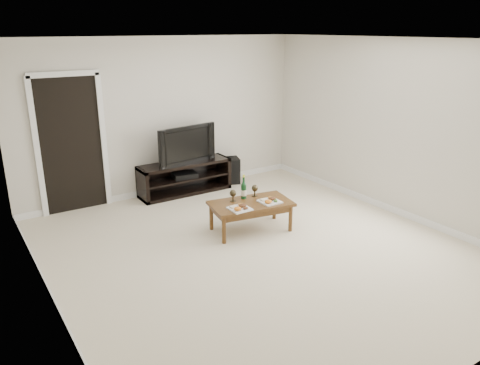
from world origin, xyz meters
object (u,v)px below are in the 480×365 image
Objects in this scene: television at (184,144)px; coffee_table at (251,216)px; media_console at (185,178)px; subwoofer at (230,170)px.

television is 2.02m from coffee_table.
media_console is at bearing 91.93° from coffee_table.
coffee_table is at bearing -88.07° from media_console.
television is at bearing -158.31° from subwoofer.
television reaches higher than coffee_table.
television reaches higher than subwoofer.
media_console reaches higher than coffee_table.
television is at bearing 91.93° from coffee_table.
coffee_table is (0.06, -1.91, -0.07)m from media_console.
television reaches higher than media_console.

